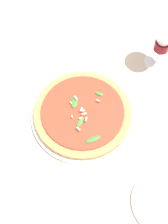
{
  "coord_description": "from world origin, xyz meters",
  "views": [
    {
      "loc": [
        0.43,
        0.08,
        0.84
      ],
      "look_at": [
        0.02,
        0.0,
        0.03
      ],
      "focal_mm": 50.0,
      "sensor_mm": 36.0,
      "label": 1
    }
  ],
  "objects": [
    {
      "name": "ground_plane",
      "position": [
        0.0,
        0.0,
        0.0
      ],
      "size": [
        6.0,
        6.0,
        0.0
      ],
      "primitive_type": "plane",
      "color": "beige"
    },
    {
      "name": "pizza_arugula_main",
      "position": [
        0.02,
        0.0,
        0.02
      ],
      "size": [
        0.31,
        0.31,
        0.05
      ],
      "color": "white",
      "rests_on": "ground_plane"
    },
    {
      "name": "wine_glass",
      "position": [
        -0.23,
        0.2,
        0.1
      ],
      "size": [
        0.09,
        0.09,
        0.15
      ],
      "color": "white",
      "rests_on": "ground_plane"
    },
    {
      "name": "side_plate_white",
      "position": [
        0.23,
        0.26,
        0.01
      ],
      "size": [
        0.17,
        0.17,
        0.02
      ],
      "color": "white",
      "rests_on": "ground_plane"
    }
  ]
}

